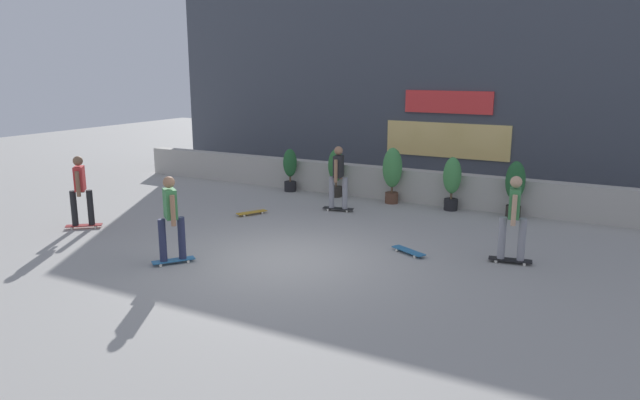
# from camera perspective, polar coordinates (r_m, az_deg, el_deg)

# --- Properties ---
(ground_plane) EXTENTS (48.00, 48.00, 0.00)m
(ground_plane) POSITION_cam_1_polar(r_m,az_deg,el_deg) (11.36, -3.66, -5.92)
(ground_plane) COLOR #9E9B96
(planter_wall) EXTENTS (18.00, 0.40, 0.90)m
(planter_wall) POSITION_cam_1_polar(r_m,az_deg,el_deg) (16.45, 7.55, 1.56)
(planter_wall) COLOR #B2ADA3
(planter_wall) RESTS_ON ground
(building_backdrop) EXTENTS (20.00, 2.08, 6.50)m
(building_backdrop) POSITION_cam_1_polar(r_m,az_deg,el_deg) (19.92, 12.07, 11.46)
(building_backdrop) COLOR #424751
(building_backdrop) RESTS_ON ground
(potted_plant_0) EXTENTS (0.41, 0.41, 1.29)m
(potted_plant_0) POSITION_cam_1_polar(r_m,az_deg,el_deg) (17.42, -2.97, 3.17)
(potted_plant_0) COLOR black
(potted_plant_0) RESTS_ON ground
(potted_plant_1) EXTENTS (0.46, 0.46, 1.39)m
(potted_plant_1) POSITION_cam_1_polar(r_m,az_deg,el_deg) (16.66, 1.59, 3.00)
(potted_plant_1) COLOR #2D2823
(potted_plant_1) RESTS_ON ground
(potted_plant_2) EXTENTS (0.53, 0.53, 1.54)m
(potted_plant_2) POSITION_cam_1_polar(r_m,az_deg,el_deg) (15.94, 7.13, 2.84)
(potted_plant_2) COLOR brown
(potted_plant_2) RESTS_ON ground
(potted_plant_3) EXTENTS (0.47, 0.47, 1.41)m
(potted_plant_3) POSITION_cam_1_polar(r_m,az_deg,el_deg) (15.44, 12.86, 1.93)
(potted_plant_3) COLOR black
(potted_plant_3) RESTS_ON ground
(potted_plant_4) EXTENTS (0.48, 0.48, 1.42)m
(potted_plant_4) POSITION_cam_1_polar(r_m,az_deg,el_deg) (15.09, 18.65, 1.38)
(potted_plant_4) COLOR #2D2823
(potted_plant_4) RESTS_ON ground
(skater_by_wall_right) EXTENTS (0.82, 0.55, 1.70)m
(skater_by_wall_right) POSITION_cam_1_polar(r_m,az_deg,el_deg) (11.50, 18.52, -1.45)
(skater_by_wall_right) COLOR black
(skater_by_wall_right) RESTS_ON ground
(skater_mid_plaza) EXTENTS (0.82, 0.55, 1.70)m
(skater_mid_plaza) POSITION_cam_1_polar(r_m,az_deg,el_deg) (14.94, 1.82, 2.43)
(skater_mid_plaza) COLOR black
(skater_mid_plaza) RESTS_ON ground
(skater_by_wall_left) EXTENTS (0.63, 0.76, 1.70)m
(skater_by_wall_left) POSITION_cam_1_polar(r_m,az_deg,el_deg) (11.23, -14.47, -1.53)
(skater_by_wall_left) COLOR #266699
(skater_by_wall_left) RESTS_ON ground
(skater_foreground) EXTENTS (0.74, 0.67, 1.70)m
(skater_foreground) POSITION_cam_1_polar(r_m,az_deg,el_deg) (14.41, -22.51, 1.04)
(skater_foreground) COLOR maroon
(skater_foreground) RESTS_ON ground
(skateboard_near_camera) EXTENTS (0.54, 0.80, 0.08)m
(skateboard_near_camera) POSITION_cam_1_polar(r_m,az_deg,el_deg) (14.83, -6.73, -1.21)
(skateboard_near_camera) COLOR #BF8C26
(skateboard_near_camera) RESTS_ON ground
(skateboard_aside) EXTENTS (0.80, 0.54, 0.08)m
(skateboard_aside) POSITION_cam_1_polar(r_m,az_deg,el_deg) (11.82, 8.70, -4.97)
(skateboard_aside) COLOR #266699
(skateboard_aside) RESTS_ON ground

